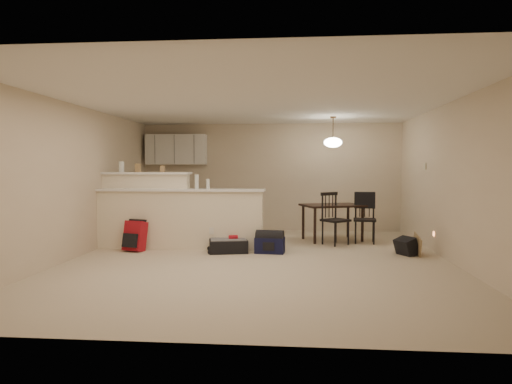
# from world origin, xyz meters

# --- Properties ---
(room) EXTENTS (7.00, 7.02, 2.50)m
(room) POSITION_xyz_m (0.00, 0.00, 1.25)
(room) COLOR #C6B598
(room) RESTS_ON ground
(breakfast_bar) EXTENTS (3.08, 0.58, 1.39)m
(breakfast_bar) POSITION_xyz_m (-1.76, 0.98, 0.61)
(breakfast_bar) COLOR #F1E3C3
(breakfast_bar) RESTS_ON ground
(upper_cabinets) EXTENTS (1.40, 0.34, 0.70)m
(upper_cabinets) POSITION_xyz_m (-2.20, 3.32, 1.90)
(upper_cabinets) COLOR white
(upper_cabinets) RESTS_ON room
(kitchen_counter) EXTENTS (1.80, 0.60, 0.90)m
(kitchen_counter) POSITION_xyz_m (-2.00, 3.19, 0.45)
(kitchen_counter) COLOR white
(kitchen_counter) RESTS_ON ground
(thermostat) EXTENTS (0.02, 0.12, 0.12)m
(thermostat) POSITION_xyz_m (2.98, 1.55, 1.50)
(thermostat) COLOR beige
(thermostat) RESTS_ON room
(jar) EXTENTS (0.10, 0.10, 0.20)m
(jar) POSITION_xyz_m (-2.67, 1.12, 1.49)
(jar) COLOR silver
(jar) RESTS_ON breakfast_bar
(cereal_box) EXTENTS (0.10, 0.07, 0.16)m
(cereal_box) POSITION_xyz_m (-2.35, 1.12, 1.47)
(cereal_box) COLOR #96774D
(cereal_box) RESTS_ON breakfast_bar
(small_box) EXTENTS (0.08, 0.06, 0.12)m
(small_box) POSITION_xyz_m (-1.88, 1.12, 1.45)
(small_box) COLOR #96774D
(small_box) RESTS_ON breakfast_bar
(bottle_a) EXTENTS (0.07, 0.07, 0.26)m
(bottle_a) POSITION_xyz_m (-1.19, 0.90, 1.22)
(bottle_a) COLOR silver
(bottle_a) RESTS_ON breakfast_bar
(bottle_b) EXTENTS (0.06, 0.06, 0.18)m
(bottle_b) POSITION_xyz_m (-0.98, 0.90, 1.18)
(bottle_b) COLOR silver
(bottle_b) RESTS_ON breakfast_bar
(dining_table) EXTENTS (1.37, 1.14, 0.73)m
(dining_table) POSITION_xyz_m (1.33, 2.11, 0.64)
(dining_table) COLOR black
(dining_table) RESTS_ON ground
(pendant_lamp) EXTENTS (0.36, 0.36, 0.62)m
(pendant_lamp) POSITION_xyz_m (1.33, 2.11, 1.99)
(pendant_lamp) COLOR brown
(pendant_lamp) RESTS_ON room
(dining_chair_near) EXTENTS (0.60, 0.60, 1.00)m
(dining_chair_near) POSITION_xyz_m (1.35, 1.58, 0.50)
(dining_chair_near) COLOR black
(dining_chair_near) RESTS_ON ground
(dining_chair_far) EXTENTS (0.47, 0.45, 0.97)m
(dining_chair_far) POSITION_xyz_m (1.94, 1.84, 0.49)
(dining_chair_far) COLOR black
(dining_chair_far) RESTS_ON ground
(suitcase) EXTENTS (0.73, 0.55, 0.22)m
(suitcase) POSITION_xyz_m (-0.57, 0.61, 0.11)
(suitcase) COLOR black
(suitcase) RESTS_ON ground
(red_backpack) EXTENTS (0.40, 0.31, 0.53)m
(red_backpack) POSITION_xyz_m (-2.24, 0.61, 0.26)
(red_backpack) COLOR #A5121D
(red_backpack) RESTS_ON ground
(navy_duffel) EXTENTS (0.53, 0.32, 0.27)m
(navy_duffel) POSITION_xyz_m (0.15, 0.61, 0.14)
(navy_duffel) COLOR #101233
(navy_duffel) RESTS_ON ground
(black_daypack) EXTENTS (0.36, 0.40, 0.29)m
(black_daypack) POSITION_xyz_m (2.45, 0.61, 0.14)
(black_daypack) COLOR black
(black_daypack) RESTS_ON ground
(cardboard_sheet) EXTENTS (0.02, 0.44, 0.34)m
(cardboard_sheet) POSITION_xyz_m (2.63, 0.61, 0.17)
(cardboard_sheet) COLOR #96774D
(cardboard_sheet) RESTS_ON ground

